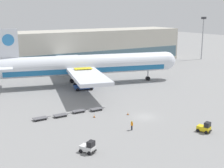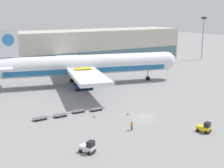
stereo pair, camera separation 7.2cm
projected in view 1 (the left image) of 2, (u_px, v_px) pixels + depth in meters
ground_plane at (145, 117)px, 65.50m from camera, size 400.00×400.00×0.00m
terminal_building at (80, 48)px, 128.02m from camera, size 90.00×18.20×14.00m
light_mast at (203, 34)px, 141.18m from camera, size 2.80×0.50×19.14m
airplane_main at (84, 65)px, 92.88m from camera, size 56.86×48.43×17.00m
scissor_lift_loader at (83, 82)px, 87.73m from camera, size 5.80×4.49×6.11m
baggage_tug_foreground at (88, 147)px, 48.77m from camera, size 2.52×2.82×2.00m
baggage_tug_mid at (205, 128)px, 57.02m from camera, size 2.29×2.76×2.00m
baggage_dolly_lead at (40, 118)px, 63.48m from camera, size 3.70×1.51×0.48m
baggage_dolly_second at (60, 115)px, 65.42m from camera, size 3.70×1.51×0.48m
baggage_dolly_third at (79, 111)px, 68.17m from camera, size 3.70×1.51×0.48m
baggage_dolly_trail at (96, 109)px, 69.52m from camera, size 3.70×1.51×0.48m
ground_crew_near at (132, 125)px, 57.94m from camera, size 0.26×0.57×1.83m
traffic_cone_near at (94, 116)px, 65.02m from camera, size 0.40×0.40×0.71m
traffic_cone_far at (128, 114)px, 66.68m from camera, size 0.40×0.40×0.57m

